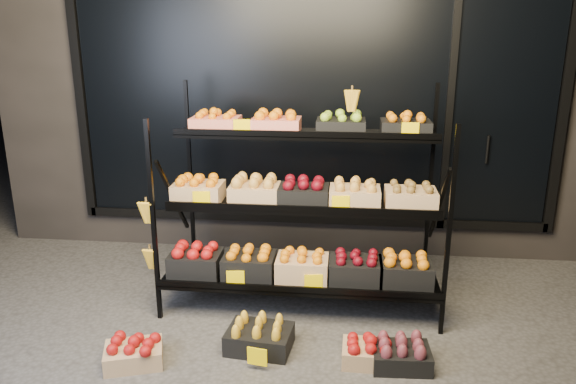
# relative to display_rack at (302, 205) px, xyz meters

# --- Properties ---
(ground) EXTENTS (24.00, 24.00, 0.00)m
(ground) POSITION_rel_display_rack_xyz_m (0.00, -0.60, -0.79)
(ground) COLOR #514F4C
(ground) RESTS_ON ground
(building) EXTENTS (6.00, 2.08, 3.50)m
(building) POSITION_rel_display_rack_xyz_m (0.00, 1.99, 0.96)
(building) COLOR #2D2826
(building) RESTS_ON ground
(display_rack) EXTENTS (2.18, 1.02, 1.75)m
(display_rack) POSITION_rel_display_rack_xyz_m (0.00, 0.00, 0.00)
(display_rack) COLOR black
(display_rack) RESTS_ON ground
(tag_floor_a) EXTENTS (0.13, 0.01, 0.12)m
(tag_floor_a) POSITION_rel_display_rack_xyz_m (-0.19, -1.00, -0.73)
(tag_floor_a) COLOR #FFD700
(tag_floor_a) RESTS_ON ground
(floor_crate_left) EXTENTS (0.43, 0.37, 0.19)m
(floor_crate_left) POSITION_rel_display_rack_xyz_m (-1.00, -1.01, -0.70)
(floor_crate_left) COLOR tan
(floor_crate_left) RESTS_ON ground
(floor_crate_midleft) EXTENTS (0.46, 0.36, 0.21)m
(floor_crate_midleft) POSITION_rel_display_rack_xyz_m (-0.22, -0.75, -0.69)
(floor_crate_midleft) COLOR black
(floor_crate_midleft) RESTS_ON ground
(floor_crate_midright) EXTENTS (0.35, 0.26, 0.18)m
(floor_crate_midright) POSITION_rel_display_rack_xyz_m (0.51, -0.83, -0.70)
(floor_crate_midright) COLOR tan
(floor_crate_midright) RESTS_ON ground
(floor_crate_right) EXTENTS (0.38, 0.29, 0.19)m
(floor_crate_right) POSITION_rel_display_rack_xyz_m (0.72, -0.85, -0.70)
(floor_crate_right) COLOR black
(floor_crate_right) RESTS_ON ground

